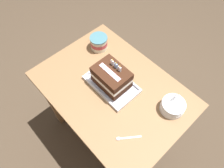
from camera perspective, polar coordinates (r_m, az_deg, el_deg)
ground_plane at (r=1.98m, az=0.09°, el=-12.87°), size 8.00×8.00×0.00m
dining_table at (r=1.39m, az=0.12°, el=-4.17°), size 0.95×0.68×0.78m
foil_tray at (r=1.28m, az=-0.13°, el=-0.07°), size 0.33×0.21×0.02m
birthday_cake at (r=1.21m, az=-0.14°, el=1.95°), size 0.21×0.15×0.17m
bowl_stack at (r=1.22m, az=16.49°, el=-5.97°), size 0.14×0.14×0.12m
ice_cream_tub at (r=1.44m, az=-3.67°, el=11.42°), size 0.12×0.12×0.10m
serving_spoon_near_tray at (r=1.14m, az=3.20°, el=-14.79°), size 0.10×0.12×0.01m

